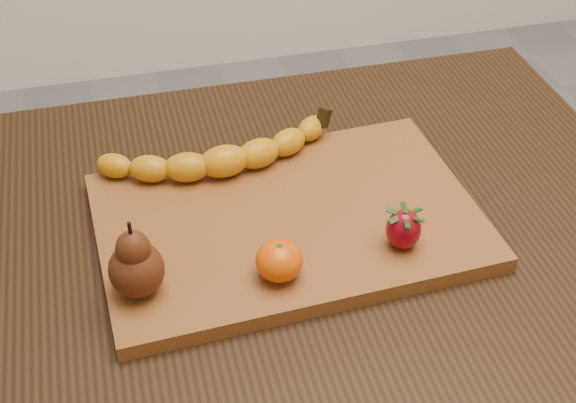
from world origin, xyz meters
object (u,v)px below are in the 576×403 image
object	(u,v)px
mandarin	(279,261)
table	(267,289)
cutting_board	(288,221)
pear	(135,258)

from	to	relation	value
mandarin	table	bearing A→B (deg)	86.07
mandarin	cutting_board	bearing A→B (deg)	70.44
table	mandarin	xyz separation A→B (m)	(-0.01, -0.10, 0.14)
table	mandarin	distance (m)	0.17
cutting_board	mandarin	world-z (taller)	mandarin
pear	cutting_board	bearing A→B (deg)	23.85
cutting_board	pear	xyz separation A→B (m)	(-0.19, -0.08, 0.06)
table	mandarin	world-z (taller)	mandarin
cutting_board	pear	world-z (taller)	pear
cutting_board	table	bearing A→B (deg)	-179.09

